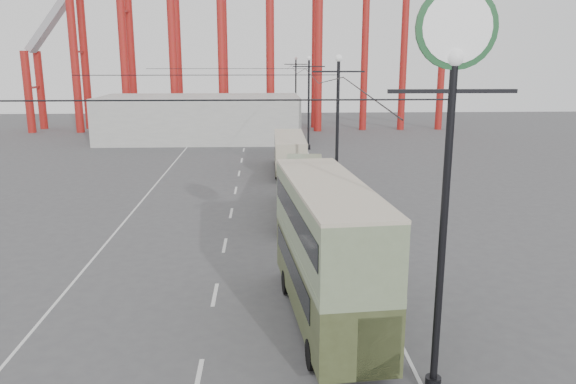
{
  "coord_description": "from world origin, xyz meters",
  "views": [
    {
      "loc": [
        0.95,
        -16.69,
        9.08
      ],
      "look_at": [
        2.11,
        8.77,
        3.0
      ],
      "focal_mm": 35.0,
      "sensor_mm": 36.0,
      "label": 1
    }
  ],
  "objects_px": {
    "double_decker_bus": "(327,246)",
    "single_decker_cream": "(290,151)",
    "lamp_post_near": "(451,109)",
    "pedestrian": "(298,222)",
    "single_decker_green": "(303,188)"
  },
  "relations": [
    {
      "from": "pedestrian",
      "to": "single_decker_cream",
      "type": "bearing_deg",
      "value": -87.13
    },
    {
      "from": "single_decker_green",
      "to": "single_decker_cream",
      "type": "distance_m",
      "value": 13.08
    },
    {
      "from": "double_decker_bus",
      "to": "single_decker_green",
      "type": "height_order",
      "value": "double_decker_bus"
    },
    {
      "from": "double_decker_bus",
      "to": "single_decker_green",
      "type": "xyz_separation_m",
      "value": [
        0.19,
        14.1,
        -1.23
      ]
    },
    {
      "from": "lamp_post_near",
      "to": "single_decker_green",
      "type": "bearing_deg",
      "value": 97.0
    },
    {
      "from": "lamp_post_near",
      "to": "pedestrian",
      "type": "relative_size",
      "value": 5.49
    },
    {
      "from": "lamp_post_near",
      "to": "double_decker_bus",
      "type": "xyz_separation_m",
      "value": [
        -2.48,
        4.5,
        -5.04
      ]
    },
    {
      "from": "single_decker_green",
      "to": "pedestrian",
      "type": "distance_m",
      "value": 4.97
    },
    {
      "from": "lamp_post_near",
      "to": "pedestrian",
      "type": "xyz_separation_m",
      "value": [
        -2.89,
        13.7,
        -6.88
      ]
    },
    {
      "from": "pedestrian",
      "to": "double_decker_bus",
      "type": "bearing_deg",
      "value": 96.82
    },
    {
      "from": "lamp_post_near",
      "to": "single_decker_green",
      "type": "height_order",
      "value": "lamp_post_near"
    },
    {
      "from": "double_decker_bus",
      "to": "single_decker_cream",
      "type": "distance_m",
      "value": 27.2
    },
    {
      "from": "lamp_post_near",
      "to": "pedestrian",
      "type": "distance_m",
      "value": 15.6
    },
    {
      "from": "double_decker_bus",
      "to": "single_decker_cream",
      "type": "xyz_separation_m",
      "value": [
        0.01,
        27.18,
        -1.16
      ]
    },
    {
      "from": "double_decker_bus",
      "to": "single_decker_cream",
      "type": "relative_size",
      "value": 1.0
    }
  ]
}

